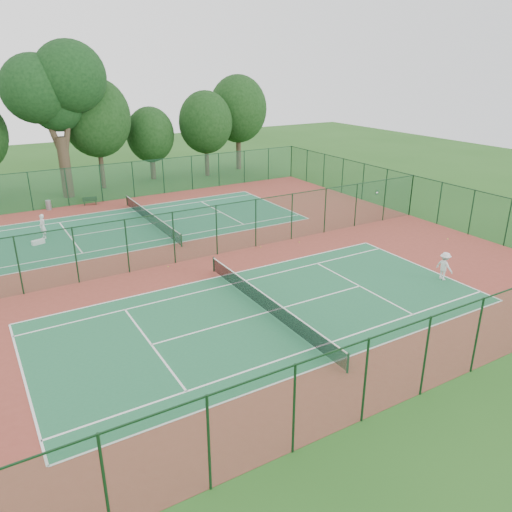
{
  "coord_description": "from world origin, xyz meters",
  "views": [
    {
      "loc": [
        -12.5,
        -28.84,
        12.34
      ],
      "look_at": [
        1.56,
        -5.17,
        1.6
      ],
      "focal_mm": 35.0,
      "sensor_mm": 36.0,
      "label": 1
    }
  ],
  "objects_px": {
    "trash_bin": "(48,205)",
    "kit_bag": "(38,242)",
    "player_far": "(43,226)",
    "big_tree": "(55,88)",
    "player_near": "(444,266)",
    "bench": "(90,201)"
  },
  "relations": [
    {
      "from": "bench",
      "to": "kit_bag",
      "type": "bearing_deg",
      "value": -112.88
    },
    {
      "from": "kit_bag",
      "to": "big_tree",
      "type": "height_order",
      "value": "big_tree"
    },
    {
      "from": "trash_bin",
      "to": "bench",
      "type": "distance_m",
      "value": 3.57
    },
    {
      "from": "player_near",
      "to": "kit_bag",
      "type": "bearing_deg",
      "value": 44.12
    },
    {
      "from": "player_near",
      "to": "player_far",
      "type": "distance_m",
      "value": 28.25
    },
    {
      "from": "bench",
      "to": "kit_bag",
      "type": "xyz_separation_m",
      "value": [
        -5.83,
        -8.9,
        -0.24
      ]
    },
    {
      "from": "player_far",
      "to": "big_tree",
      "type": "distance_m",
      "value": 15.77
    },
    {
      "from": "kit_bag",
      "to": "big_tree",
      "type": "relative_size",
      "value": 0.06
    },
    {
      "from": "player_near",
      "to": "big_tree",
      "type": "relative_size",
      "value": 0.12
    },
    {
      "from": "kit_bag",
      "to": "big_tree",
      "type": "bearing_deg",
      "value": 54.28
    },
    {
      "from": "player_far",
      "to": "trash_bin",
      "type": "distance_m",
      "value": 8.18
    },
    {
      "from": "player_near",
      "to": "trash_bin",
      "type": "relative_size",
      "value": 2.05
    },
    {
      "from": "player_near",
      "to": "kit_bag",
      "type": "relative_size",
      "value": 1.97
    },
    {
      "from": "kit_bag",
      "to": "trash_bin",
      "type": "bearing_deg",
      "value": 60.66
    },
    {
      "from": "player_near",
      "to": "bench",
      "type": "height_order",
      "value": "player_near"
    },
    {
      "from": "trash_bin",
      "to": "kit_bag",
      "type": "height_order",
      "value": "trash_bin"
    },
    {
      "from": "player_near",
      "to": "player_far",
      "type": "bearing_deg",
      "value": 41.52
    },
    {
      "from": "player_near",
      "to": "bench",
      "type": "distance_m",
      "value": 31.56
    },
    {
      "from": "player_far",
      "to": "big_tree",
      "type": "xyz_separation_m",
      "value": [
        4.3,
        12.06,
        9.21
      ]
    },
    {
      "from": "player_near",
      "to": "kit_bag",
      "type": "distance_m",
      "value": 27.84
    },
    {
      "from": "kit_bag",
      "to": "big_tree",
      "type": "xyz_separation_m",
      "value": [
        4.9,
        13.26,
        9.97
      ]
    },
    {
      "from": "player_far",
      "to": "kit_bag",
      "type": "height_order",
      "value": "player_far"
    }
  ]
}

